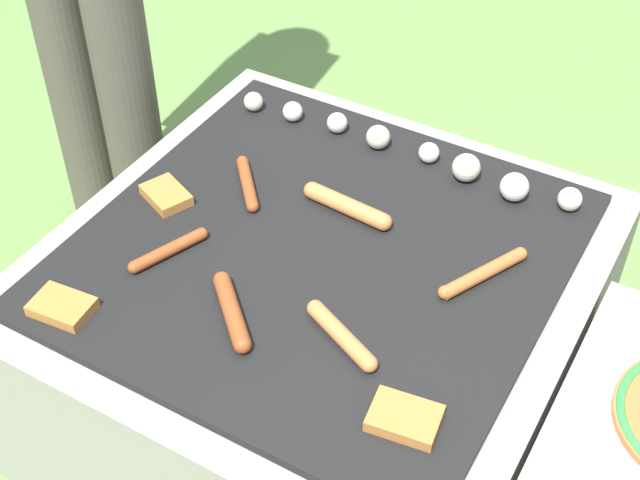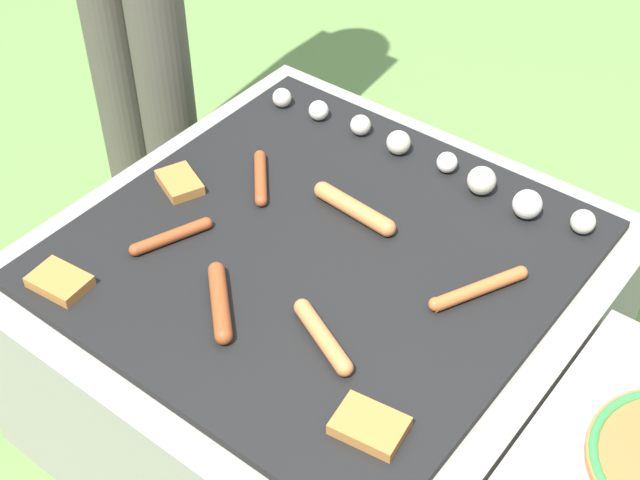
% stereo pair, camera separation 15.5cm
% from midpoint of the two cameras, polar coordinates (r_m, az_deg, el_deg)
% --- Properties ---
extents(ground_plane, '(14.00, 14.00, 0.00)m').
position_cam_midpoint_polar(ground_plane, '(1.90, 2.37, -10.71)').
color(ground_plane, '#608442').
extents(grill, '(0.91, 0.91, 0.45)m').
position_cam_midpoint_polar(grill, '(1.72, 2.58, -6.23)').
color(grill, gray).
rests_on(grill, ground_plane).
extents(sausage_front_center, '(0.14, 0.13, 0.03)m').
position_cam_midpoint_polar(sausage_front_center, '(1.45, -3.40, -4.12)').
color(sausage_front_center, '#93421E').
rests_on(sausage_front_center, grill).
extents(sausage_mid_left, '(0.16, 0.09, 0.03)m').
position_cam_midpoint_polar(sausage_mid_left, '(1.40, 3.35, -6.34)').
color(sausage_mid_left, '#C6753D').
rests_on(sausage_mid_left, grill).
extents(sausage_mid_right, '(0.10, 0.18, 0.02)m').
position_cam_midpoint_polar(sausage_mid_right, '(1.51, 13.02, -3.20)').
color(sausage_mid_right, '#B7602D').
rests_on(sausage_mid_right, grill).
extents(sausage_back_right, '(0.19, 0.05, 0.03)m').
position_cam_midpoint_polar(sausage_back_right, '(1.62, 4.93, 1.91)').
color(sausage_back_right, '#C6753D').
rests_on(sausage_back_right, grill).
extents(sausage_front_right, '(0.11, 0.13, 0.02)m').
position_cam_midpoint_polar(sausage_front_right, '(1.69, -1.22, 3.90)').
color(sausage_front_right, '#93421E').
rests_on(sausage_front_right, grill).
extents(sausage_front_left, '(0.07, 0.15, 0.02)m').
position_cam_midpoint_polar(sausage_front_left, '(1.57, -6.75, 0.11)').
color(sausage_front_left, '#93421E').
rests_on(sausage_front_left, grill).
extents(bread_slice_left, '(0.10, 0.08, 0.02)m').
position_cam_midpoint_polar(bread_slice_left, '(1.53, -13.58, -2.74)').
color(bread_slice_left, '#B27033').
rests_on(bread_slice_left, grill).
extents(bread_slice_right, '(0.11, 0.10, 0.02)m').
position_cam_midpoint_polar(bread_slice_right, '(1.69, -6.40, 3.57)').
color(bread_slice_right, '#B27033').
rests_on(bread_slice_right, grill).
extents(bread_slice_center, '(0.11, 0.09, 0.02)m').
position_cam_midpoint_polar(bread_slice_center, '(1.30, 6.66, -11.90)').
color(bread_slice_center, '#B27033').
rests_on(bread_slice_center, grill).
extents(mushroom_row, '(0.72, 0.07, 0.05)m').
position_cam_midpoint_polar(mushroom_row, '(1.73, 10.25, 4.80)').
color(mushroom_row, beige).
rests_on(mushroom_row, grill).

